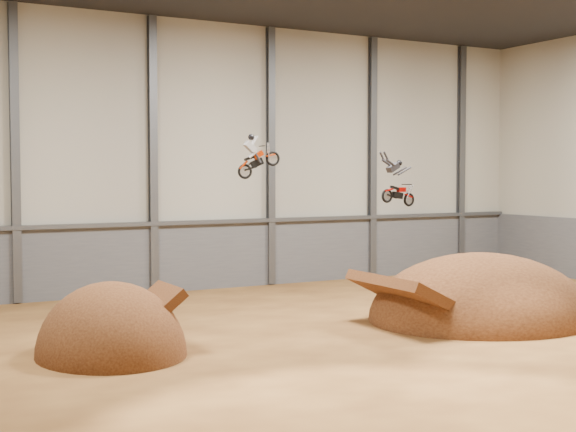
# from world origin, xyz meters

# --- Properties ---
(floor) EXTENTS (40.00, 40.00, 0.00)m
(floor) POSITION_xyz_m (0.00, 0.00, 0.00)
(floor) COLOR #553316
(floor) RESTS_ON ground
(back_wall) EXTENTS (40.00, 0.10, 14.00)m
(back_wall) POSITION_xyz_m (0.00, 15.00, 7.00)
(back_wall) COLOR #A6A293
(back_wall) RESTS_ON ground
(lower_band_back) EXTENTS (39.80, 0.18, 3.50)m
(lower_band_back) POSITION_xyz_m (0.00, 14.90, 1.75)
(lower_band_back) COLOR #525359
(lower_band_back) RESTS_ON ground
(steel_rail) EXTENTS (39.80, 0.35, 0.20)m
(steel_rail) POSITION_xyz_m (0.00, 14.75, 3.55)
(steel_rail) COLOR #47494F
(steel_rail) RESTS_ON lower_band_back
(steel_column_1) EXTENTS (0.40, 0.36, 13.90)m
(steel_column_1) POSITION_xyz_m (-10.00, 14.80, 7.00)
(steel_column_1) COLOR #47494F
(steel_column_1) RESTS_ON ground
(steel_column_2) EXTENTS (0.40, 0.36, 13.90)m
(steel_column_2) POSITION_xyz_m (-3.33, 14.80, 7.00)
(steel_column_2) COLOR #47494F
(steel_column_2) RESTS_ON ground
(steel_column_3) EXTENTS (0.40, 0.36, 13.90)m
(steel_column_3) POSITION_xyz_m (3.33, 14.80, 7.00)
(steel_column_3) COLOR #47494F
(steel_column_3) RESTS_ON ground
(steel_column_4) EXTENTS (0.40, 0.36, 13.90)m
(steel_column_4) POSITION_xyz_m (10.00, 14.80, 7.00)
(steel_column_4) COLOR #47494F
(steel_column_4) RESTS_ON ground
(steel_column_5) EXTENTS (0.40, 0.36, 13.90)m
(steel_column_5) POSITION_xyz_m (16.67, 14.80, 7.00)
(steel_column_5) COLOR #47494F
(steel_column_5) RESTS_ON ground
(takeoff_ramp) EXTENTS (4.92, 5.68, 4.92)m
(takeoff_ramp) POSITION_xyz_m (-9.18, 2.17, 0.00)
(takeoff_ramp) COLOR #3B1E0E
(takeoff_ramp) RESTS_ON ground
(landing_ramp) EXTENTS (9.64, 8.53, 5.56)m
(landing_ramp) POSITION_xyz_m (6.17, 1.27, 0.00)
(landing_ramp) COLOR #3B1E0E
(landing_ramp) RESTS_ON ground
(fmx_rider_a) EXTENTS (2.40, 0.97, 2.25)m
(fmx_rider_a) POSITION_xyz_m (-2.61, 4.04, 6.97)
(fmx_rider_a) COLOR #BF2B01
(fmx_rider_b) EXTENTS (2.71, 0.98, 2.36)m
(fmx_rider_b) POSITION_xyz_m (3.15, 3.00, 5.81)
(fmx_rider_b) COLOR #B30500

